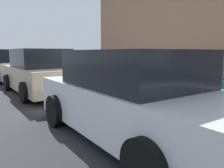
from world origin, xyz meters
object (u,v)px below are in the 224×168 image
suitcase_red_8 (123,79)px  fire_hydrant (106,76)px  suitcase_red_1 (204,97)px  parked_car_white_0 (132,97)px  suitcase_olive_3 (171,90)px  suitcase_black_2 (186,91)px  parked_car_beige_1 (41,73)px  suitcase_teal_7 (130,83)px  suitcase_maroon_4 (160,86)px  suitcase_navy_5 (149,85)px  suitcase_silver_6 (140,82)px  suitcase_teal_0 (223,96)px  parked_car_silver_2 (12,66)px  bollard_post (96,75)px  suitcase_black_9 (116,79)px

suitcase_red_8 → fire_hydrant: bearing=0.9°
suitcase_red_1 → parked_car_white_0: parked_car_white_0 is taller
suitcase_olive_3 → fire_hydrant: (3.42, -0.07, 0.10)m
suitcase_black_2 → parked_car_beige_1: (4.50, 2.46, 0.27)m
parked_car_beige_1 → suitcase_teal_7: bearing=-130.0°
suitcase_maroon_4 → suitcase_navy_5: (0.45, 0.01, -0.01)m
suitcase_olive_3 → suitcase_silver_6: bearing=-4.5°
suitcase_silver_6 → fire_hydrant: suitcase_silver_6 is taller
suitcase_navy_5 → suitcase_maroon_4: bearing=-179.1°
suitcase_teal_0 → suitcase_olive_3: bearing=3.3°
parked_car_beige_1 → suitcase_olive_3: bearing=-148.1°
suitcase_maroon_4 → parked_car_white_0: 3.06m
suitcase_olive_3 → suitcase_navy_5: 0.92m
suitcase_olive_3 → suitcase_navy_5: bearing=-4.7°
suitcase_teal_0 → parked_car_silver_2: (10.39, 2.55, 0.28)m
suitcase_black_2 → bollard_post: bearing=0.9°
parked_car_silver_2 → suitcase_silver_6: bearing=-161.1°
suitcase_teal_0 → suitcase_red_8: size_ratio=0.75×
parked_car_white_0 → parked_car_beige_1: bearing=-0.0°
fire_hydrant → suitcase_red_1: bearing=179.9°
suitcase_teal_7 → parked_car_beige_1: bearing=50.0°
suitcase_black_2 → suitcase_maroon_4: (1.00, -0.09, -0.02)m
suitcase_red_1 → suitcase_olive_3: size_ratio=0.90×
suitcase_navy_5 → fire_hydrant: bearing=0.2°
suitcase_olive_3 → bollard_post: bearing=1.2°
suitcase_black_9 → suitcase_red_1: bearing=179.5°
suitcase_black_2 → fire_hydrant: bearing=-1.1°
suitcase_olive_3 → parked_car_silver_2: (8.92, 2.47, 0.33)m
suitcase_black_9 → parked_car_white_0: (-3.99, 2.56, 0.24)m
suitcase_silver_6 → parked_car_beige_1: bearing=44.9°
suitcase_silver_6 → suitcase_red_8: 0.95m
suitcase_maroon_4 → suitcase_silver_6: 0.92m
suitcase_red_1 → bollard_post: suitcase_red_1 is taller
suitcase_navy_5 → suitcase_teal_7: size_ratio=1.06×
suitcase_teal_7 → parked_car_white_0: parked_car_white_0 is taller
suitcase_silver_6 → fire_hydrant: bearing=1.2°
suitcase_maroon_4 → suitcase_red_8: suitcase_red_8 is taller
suitcase_black_9 → suitcase_olive_3: bearing=178.1°
suitcase_red_8 → parked_car_beige_1: parked_car_beige_1 is taller
suitcase_black_2 → suitcase_black_9: (3.32, -0.10, -0.01)m
suitcase_maroon_4 → suitcase_black_9: suitcase_black_9 is taller
suitcase_navy_5 → parked_car_white_0: 3.32m
suitcase_silver_6 → parked_car_beige_1: size_ratio=0.21×
suitcase_silver_6 → parked_car_silver_2: 7.97m
suitcase_teal_7 → fire_hydrant: bearing=-1.1°
suitcase_olive_3 → suitcase_black_9: (2.79, -0.09, 0.05)m
suitcase_black_2 → fire_hydrant: 3.95m
suitcase_silver_6 → parked_car_white_0: size_ratio=0.21×
suitcase_teal_0 → suitcase_olive_3: 1.47m
suitcase_red_1 → suitcase_silver_6: (2.40, -0.05, 0.09)m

